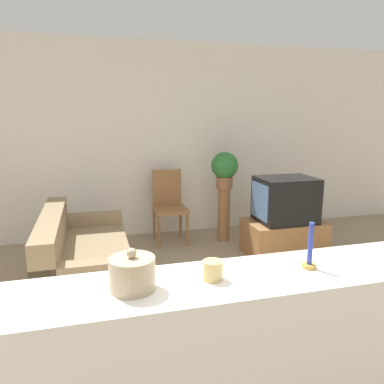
{
  "coord_description": "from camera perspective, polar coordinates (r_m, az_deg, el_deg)",
  "views": [
    {
      "loc": [
        -0.49,
        -1.84,
        1.73
      ],
      "look_at": [
        0.61,
        2.18,
        0.85
      ],
      "focal_mm": 35.0,
      "sensor_mm": 36.0,
      "label": 1
    }
  ],
  "objects": [
    {
      "name": "foreground_counter",
      "position": [
        1.98,
        2.8,
        -26.4
      ],
      "size": [
        2.46,
        0.44,
        1.0
      ],
      "color": "white",
      "rests_on": "ground_plane"
    },
    {
      "name": "decorative_bowl",
      "position": [
        1.62,
        -9.08,
        -12.14
      ],
      "size": [
        0.2,
        0.2,
        0.18
      ],
      "color": "tan",
      "rests_on": "foreground_counter"
    },
    {
      "name": "plant_stand",
      "position": [
        5.16,
        4.86,
        -3.42
      ],
      "size": [
        0.16,
        0.16,
        0.74
      ],
      "color": "olive",
      "rests_on": "ground_plane"
    },
    {
      "name": "television",
      "position": [
        4.72,
        14.0,
        -1.13
      ],
      "size": [
        0.69,
        0.54,
        0.55
      ],
      "color": "black",
      "rests_on": "tv_stand"
    },
    {
      "name": "tv_stand",
      "position": [
        4.85,
        13.78,
        -6.7
      ],
      "size": [
        0.95,
        0.6,
        0.42
      ],
      "color": "olive",
      "rests_on": "ground_plane"
    },
    {
      "name": "wall_back",
      "position": [
        5.31,
        -9.98,
        7.63
      ],
      "size": [
        9.0,
        0.06,
        2.7
      ],
      "color": "silver",
      "rests_on": "ground_plane"
    },
    {
      "name": "couch",
      "position": [
        3.93,
        -16.26,
        -10.21
      ],
      "size": [
        0.82,
        1.67,
        0.78
      ],
      "color": "#847051",
      "rests_on": "ground_plane"
    },
    {
      "name": "wooden_chair",
      "position": [
        5.1,
        -3.56,
        -1.64
      ],
      "size": [
        0.44,
        0.44,
        0.97
      ],
      "color": "olive",
      "rests_on": "ground_plane"
    },
    {
      "name": "candlestick",
      "position": [
        1.89,
        17.51,
        -8.95
      ],
      "size": [
        0.07,
        0.07,
        0.23
      ],
      "color": "#B7933D",
      "rests_on": "foreground_counter"
    },
    {
      "name": "candle_jar",
      "position": [
        1.7,
        3.18,
        -11.82
      ],
      "size": [
        0.09,
        0.09,
        0.09
      ],
      "color": "tan",
      "rests_on": "foreground_counter"
    },
    {
      "name": "potted_plant",
      "position": [
        5.03,
        4.99,
        3.69
      ],
      "size": [
        0.36,
        0.36,
        0.49
      ],
      "color": "#8E5B3D",
      "rests_on": "plant_stand"
    }
  ]
}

